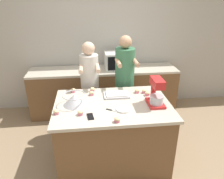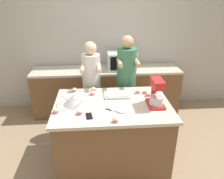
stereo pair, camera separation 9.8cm
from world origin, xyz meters
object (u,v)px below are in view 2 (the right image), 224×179
Objects in this scene: person_left at (92,86)px; cupcake_7 at (115,120)px; mixing_bowl at (74,99)px; cupcake_0 at (93,89)px; cupcake_2 at (74,90)px; cell_phone at (89,116)px; knife at (112,111)px; cupcake_3 at (79,112)px; cupcake_6 at (145,92)px; cupcake_8 at (56,111)px; small_plate at (123,109)px; cupcake_1 at (92,93)px; cupcake_4 at (148,94)px; stand_mixer at (156,94)px; microwave_oven at (122,61)px; baking_tray at (117,95)px; cupcake_5 at (138,91)px; person_right at (126,83)px.

cupcake_7 is (0.27, -1.19, 0.10)m from person_left.
mixing_bowl reaches higher than cupcake_0.
cell_phone is at bearing -72.19° from cupcake_2.
knife is 0.40m from cupcake_3.
mixing_bowl reaches higher than cell_phone.
cupcake_6 is at bearing -7.91° from cupcake_2.
person_left is 23.14× the size of cupcake_8.
cupcake_0 is (-0.36, 0.60, 0.02)m from small_plate.
cupcake_1 and cupcake_4 have the same top height.
cupcake_7 is at bearing -26.45° from cupcake_3.
mixing_bowl is at bearing -130.68° from cupcake_1.
mixing_bowl is at bearing -106.32° from person_left.
cupcake_0 is 0.13m from cupcake_1.
stand_mixer is 0.67× the size of microwave_oven.
stand_mixer reaches higher than cupcake_2.
baking_tray is 5.20× the size of cupcake_5.
cupcake_0 is 0.68m from cupcake_3.
person_left is at bearing 113.16° from small_plate.
cupcake_8 is (-0.98, -0.93, 0.06)m from person_right.
cupcake_2 is at bearing 162.39° from baking_tray.
knife is at bearing -169.33° from stand_mixer.
stand_mixer is 1.53m from microwave_oven.
cupcake_7 is at bearing -26.26° from cell_phone.
baking_tray is 5.20× the size of cupcake_6.
small_plate is 2.78× the size of cupcake_4.
cupcake_2 is at bearing 95.65° from mixing_bowl.
cupcake_1 is at bearing 47.68° from cupcake_8.
mixing_bowl reaches higher than cupcake_5.
cell_phone is 2.25× the size of cupcake_2.
person_right reaches higher than knife.
cupcake_5 is 0.10m from cupcake_6.
person_right is at bearing 79.69° from small_plate.
person_left is 1.22m from cupcake_7.
small_plate is at bearing 6.48° from cupcake_3.
cupcake_7 is at bearing -97.10° from baking_tray.
person_right reaches higher than cupcake_7.
cupcake_5 is (0.11, -0.45, 0.06)m from person_right.
cupcake_2 is at bearing 99.85° from cupcake_3.
cupcake_8 is (-0.43, -0.48, 0.00)m from cupcake_1.
person_left is 1.00m from cupcake_3.
baking_tray is at bearing 43.28° from cupcake_3.
cupcake_5 is at bearing -34.20° from person_left.
cupcake_8 is at bearing 179.81° from knife.
cupcake_3 is at bearing -125.34° from person_right.
knife is at bearing -24.55° from mixing_bowl.
cupcake_2 is 0.63m from cupcake_8.
stand_mixer is at bearing -6.10° from mixing_bowl.
cupcake_1 and cupcake_7 have the same top height.
microwave_oven is at bearing 60.86° from mixing_bowl.
stand_mixer reaches higher than cupcake_3.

